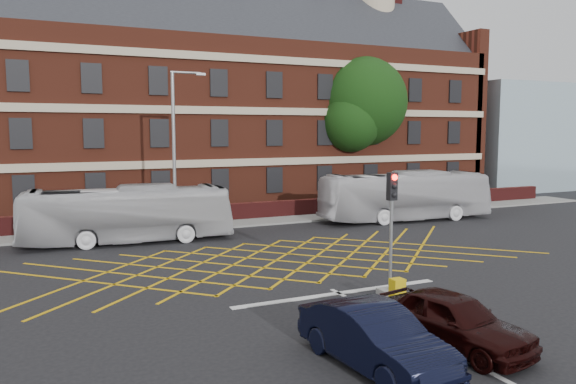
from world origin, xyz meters
name	(u,v)px	position (x,y,z in m)	size (l,w,h in m)	color
ground	(296,271)	(0.00, 0.00, 0.00)	(120.00, 120.00, 0.00)	black
victorian_building	(171,101)	(0.25, 22.00, 7.84)	(51.00, 12.17, 20.40)	maroon
boundary_wall	(204,214)	(0.00, 13.00, 0.55)	(56.00, 0.50, 1.10)	#4C1414
far_pavement	(209,224)	(0.00, 12.00, 0.06)	(60.00, 3.00, 0.12)	slate
glass_block	(513,137)	(34.00, 21.00, 5.00)	(14.00, 10.00, 10.00)	#99B2BF
box_junction_hatching	(276,260)	(0.00, 2.00, 0.01)	(11.50, 0.12, 0.02)	#CC990C
stop_line	(339,293)	(0.00, -3.50, 0.01)	(8.00, 0.30, 0.02)	silver
centre_line	(471,363)	(0.00, -10.00, 0.01)	(0.15, 14.00, 0.02)	silver
bus_left	(128,214)	(-5.24, 8.80, 1.45)	(2.44, 10.44, 2.91)	#BABABF
bus_right	(405,196)	(11.84, 8.63, 1.55)	(2.61, 11.16, 3.11)	silver
car_navy	(375,338)	(-2.33, -9.22, 0.75)	(1.59, 4.57, 1.51)	black
car_maroon	(453,320)	(0.27, -9.02, 0.75)	(1.76, 4.38, 1.49)	black
deciduous_tree	(362,108)	(13.63, 16.69, 7.34)	(7.27, 6.83, 11.26)	black
traffic_light_near	(391,245)	(1.53, -4.40, 1.76)	(0.70, 0.70, 4.27)	slate
street_lamp	(176,182)	(-2.68, 9.01, 2.99)	(2.25, 1.00, 8.74)	slate
utility_cabinet	(397,292)	(1.01, -5.53, 0.46)	(0.43, 0.38, 0.91)	gold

